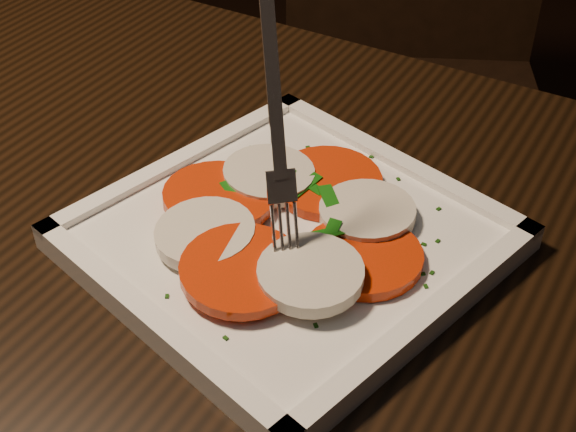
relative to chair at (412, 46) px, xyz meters
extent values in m
cube|color=black|center=(0.17, -0.83, 0.20)|extent=(1.25, 0.88, 0.04)
cylinder|color=black|center=(-0.35, -0.46, -0.18)|extent=(0.06, 0.06, 0.71)
cube|color=black|center=(0.03, -0.08, -0.08)|extent=(0.55, 0.55, 0.04)
cylinder|color=black|center=(-0.07, -0.31, -0.33)|extent=(0.04, 0.04, 0.41)
cylinder|color=black|center=(0.27, -0.18, -0.33)|extent=(0.04, 0.04, 0.41)
cylinder|color=black|center=(-0.20, 0.02, -0.33)|extent=(0.04, 0.04, 0.41)
cylinder|color=black|center=(0.13, 0.15, -0.33)|extent=(0.04, 0.04, 0.41)
cube|color=white|center=(0.14, -0.75, 0.22)|extent=(0.33, 0.33, 0.01)
cylinder|color=red|center=(0.20, -0.75, 0.24)|extent=(0.08, 0.08, 0.01)
cylinder|color=beige|center=(0.19, -0.71, 0.24)|extent=(0.07, 0.07, 0.01)
cylinder|color=red|center=(0.15, -0.69, 0.24)|extent=(0.08, 0.08, 0.01)
cylinder|color=beige|center=(0.10, -0.70, 0.24)|extent=(0.07, 0.07, 0.01)
cylinder|color=red|center=(0.08, -0.74, 0.24)|extent=(0.08, 0.08, 0.01)
cylinder|color=beige|center=(0.10, -0.78, 0.24)|extent=(0.07, 0.07, 0.01)
cylinder|color=red|center=(0.14, -0.80, 0.24)|extent=(0.08, 0.08, 0.01)
cylinder|color=beige|center=(0.18, -0.79, 0.24)|extent=(0.07, 0.07, 0.01)
cube|color=#13560E|center=(0.11, -0.78, 0.24)|extent=(0.03, 0.04, 0.00)
cube|color=#13560E|center=(0.08, -0.76, 0.24)|extent=(0.02, 0.03, 0.00)
cube|color=#13560E|center=(0.17, -0.75, 0.24)|extent=(0.01, 0.04, 0.01)
cube|color=#13560E|center=(0.16, -0.71, 0.24)|extent=(0.03, 0.03, 0.00)
cube|color=#13560E|center=(0.10, -0.74, 0.24)|extent=(0.04, 0.03, 0.01)
cube|color=#13560E|center=(0.13, -0.70, 0.24)|extent=(0.02, 0.04, 0.00)
cube|color=#13560E|center=(0.18, -0.74, 0.24)|extent=(0.03, 0.03, 0.01)
cube|color=#13560E|center=(0.13, -0.70, 0.24)|extent=(0.03, 0.02, 0.00)
cube|color=#13560E|center=(0.09, -0.77, 0.24)|extent=(0.02, 0.03, 0.00)
cube|color=#13560E|center=(0.10, -0.70, 0.24)|extent=(0.02, 0.03, 0.00)
cube|color=#123A0A|center=(0.16, -0.63, 0.23)|extent=(0.00, 0.00, 0.00)
cube|color=#123A0A|center=(0.25, -0.76, 0.23)|extent=(0.00, 0.00, 0.00)
cube|color=#123A0A|center=(0.16, -0.65, 0.23)|extent=(0.00, 0.00, 0.00)
cube|color=#123A0A|center=(0.19, -0.65, 0.23)|extent=(0.00, 0.00, 0.00)
cube|color=#123A0A|center=(0.07, -0.66, 0.23)|extent=(0.00, 0.00, 0.00)
cube|color=#123A0A|center=(0.08, -0.68, 0.23)|extent=(0.00, 0.00, 0.00)
cube|color=#123A0A|center=(0.15, -0.83, 0.23)|extent=(0.00, 0.00, 0.00)
cube|color=#123A0A|center=(0.07, -0.68, 0.23)|extent=(0.00, 0.00, 0.00)
cube|color=#123A0A|center=(0.15, -0.85, 0.23)|extent=(0.00, 0.00, 0.00)
cube|color=#123A0A|center=(0.25, -0.74, 0.23)|extent=(0.00, 0.00, 0.00)
cube|color=#123A0A|center=(0.24, -0.75, 0.23)|extent=(0.00, 0.00, 0.00)
cube|color=#123A0A|center=(0.21, -0.67, 0.23)|extent=(0.00, 0.00, 0.00)
cube|color=#123A0A|center=(0.10, -0.84, 0.23)|extent=(0.00, 0.00, 0.00)
cube|color=#123A0A|center=(0.23, -0.67, 0.23)|extent=(0.00, 0.00, 0.00)
cube|color=#123A0A|center=(0.07, -0.67, 0.23)|extent=(0.00, 0.00, 0.00)
cube|color=#123A0A|center=(0.11, -0.64, 0.23)|extent=(0.00, 0.00, 0.00)
cube|color=#123A0A|center=(0.20, -0.69, 0.23)|extent=(0.00, 0.00, 0.00)
cube|color=#123A0A|center=(0.20, -0.82, 0.23)|extent=(0.00, 0.00, 0.00)
cube|color=#123A0A|center=(0.23, -0.72, 0.23)|extent=(0.00, 0.00, 0.00)
cube|color=#123A0A|center=(0.15, -0.65, 0.23)|extent=(0.00, 0.00, 0.00)
cube|color=#123A0A|center=(0.22, -0.77, 0.23)|extent=(0.00, 0.00, 0.00)
cube|color=#123A0A|center=(0.24, -0.71, 0.23)|extent=(0.00, 0.00, 0.00)
camera|label=1|loc=(0.33, -1.14, 0.60)|focal=50.00mm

